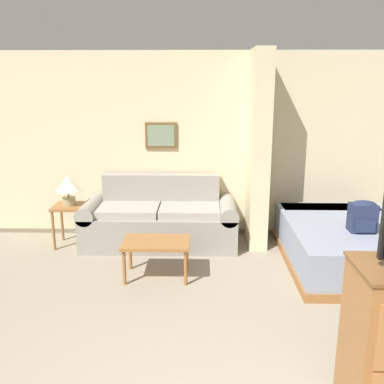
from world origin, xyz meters
name	(u,v)px	position (x,y,z in m)	size (l,w,h in m)	color
wall_back	(208,146)	(0.00, 4.12, 1.29)	(6.50, 0.16, 2.60)	beige
wall_partition_pillar	(258,150)	(0.66, 3.72, 1.30)	(0.24, 0.68, 2.60)	beige
couch	(160,220)	(-0.67, 3.64, 0.34)	(2.10, 0.84, 0.92)	gray
coffee_table	(156,245)	(-0.61, 2.59, 0.38)	(0.76, 0.49, 0.44)	#996033
side_table	(70,212)	(-1.88, 3.56, 0.47)	(0.42, 0.42, 0.57)	#996033
table_lamp	(68,186)	(-1.88, 3.56, 0.84)	(0.34, 0.34, 0.40)	tan
bed	(346,243)	(1.69, 3.02, 0.26)	(1.48, 2.01, 0.51)	#996033
backpack	(363,216)	(1.74, 2.75, 0.70)	(0.29, 0.23, 0.37)	#232D4C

